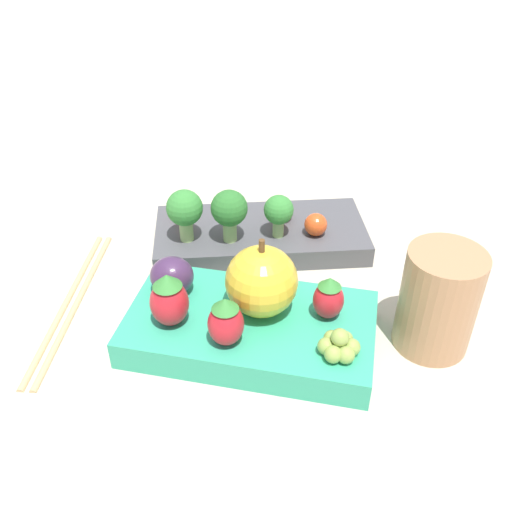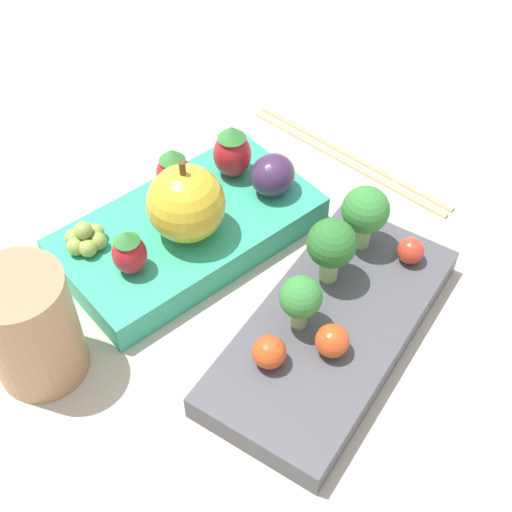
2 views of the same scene
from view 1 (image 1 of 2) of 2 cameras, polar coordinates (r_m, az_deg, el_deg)
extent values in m
plane|color=#BCB29E|center=(0.54, -1.13, -2.84)|extent=(4.00, 4.00, 0.00)
cube|color=#4C4C51|center=(0.59, 0.45, 2.10)|extent=(0.23, 0.13, 0.02)
cube|color=#33A87F|center=(0.48, -0.57, -7.24)|extent=(0.22, 0.14, 0.03)
cylinder|color=#93B770|center=(0.56, -2.62, 2.54)|extent=(0.01, 0.01, 0.02)
sphere|color=#2D702D|center=(0.55, -2.70, 4.80)|extent=(0.04, 0.04, 0.04)
cylinder|color=#93B770|center=(0.56, -6.97, 2.57)|extent=(0.01, 0.01, 0.02)
sphere|color=#388438|center=(0.55, -7.16, 4.81)|extent=(0.04, 0.04, 0.04)
cylinder|color=#93B770|center=(0.57, 2.23, 2.80)|extent=(0.01, 0.01, 0.02)
sphere|color=#388438|center=(0.56, 2.28, 4.64)|extent=(0.03, 0.03, 0.03)
sphere|color=red|center=(0.60, -7.39, 4.49)|extent=(0.02, 0.02, 0.02)
sphere|color=#DB4C1E|center=(0.57, 6.00, 3.14)|extent=(0.02, 0.02, 0.02)
sphere|color=#DB4C1E|center=(0.59, 2.63, 4.61)|extent=(0.02, 0.02, 0.02)
sphere|color=gold|center=(0.46, 0.55, -2.54)|extent=(0.06, 0.06, 0.06)
cylinder|color=brown|center=(0.44, 0.58, 0.88)|extent=(0.00, 0.00, 0.01)
ellipsoid|color=red|center=(0.46, -8.66, -4.65)|extent=(0.03, 0.03, 0.04)
cone|color=#388438|center=(0.44, -8.91, -2.44)|extent=(0.02, 0.02, 0.01)
ellipsoid|color=red|center=(0.44, -3.04, -6.82)|extent=(0.03, 0.03, 0.04)
cone|color=#388438|center=(0.42, -3.12, -4.81)|extent=(0.02, 0.02, 0.01)
ellipsoid|color=red|center=(0.46, 7.25, -4.40)|extent=(0.03, 0.03, 0.03)
cone|color=#388438|center=(0.45, 7.42, -2.63)|extent=(0.02, 0.02, 0.01)
ellipsoid|color=#42284C|center=(0.49, -8.41, -1.99)|extent=(0.04, 0.03, 0.03)
sphere|color=#8EA84C|center=(0.44, 9.52, -8.99)|extent=(0.01, 0.01, 0.01)
sphere|color=#8EA84C|center=(0.45, 8.83, -8.24)|extent=(0.01, 0.01, 0.01)
sphere|color=#8EA84C|center=(0.44, 7.62, -8.22)|extent=(0.01, 0.01, 0.01)
sphere|color=#8EA84C|center=(0.44, 7.05, -8.94)|extent=(0.01, 0.01, 0.01)
sphere|color=#8EA84C|center=(0.43, 7.72, -9.71)|extent=(0.01, 0.01, 0.01)
sphere|color=#8EA84C|center=(0.43, 8.98, -9.73)|extent=(0.01, 0.01, 0.01)
sphere|color=#8EA84C|center=(0.43, 8.40, -8.05)|extent=(0.01, 0.01, 0.01)
cylinder|color=tan|center=(0.48, 17.76, -4.27)|extent=(0.06, 0.06, 0.09)
cylinder|color=tan|center=(0.54, -17.51, -4.32)|extent=(0.01, 0.21, 0.01)
cylinder|color=tan|center=(0.55, -18.49, -4.25)|extent=(0.01, 0.21, 0.01)
camera|label=2|loc=(0.69, 30.44, 39.12)|focal=50.00mm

